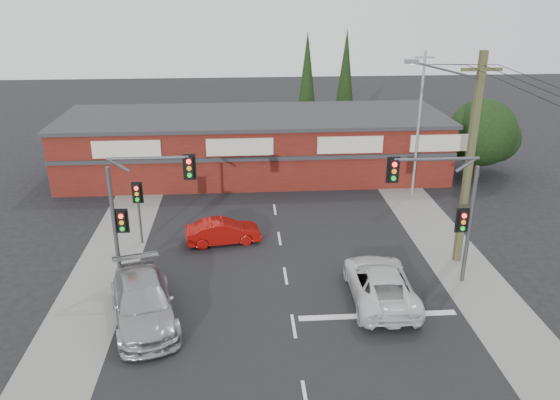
{
  "coord_description": "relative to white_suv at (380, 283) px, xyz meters",
  "views": [
    {
      "loc": [
        -1.84,
        -20.12,
        12.63
      ],
      "look_at": [
        -0.19,
        3.0,
        3.41
      ],
      "focal_mm": 35.0,
      "sensor_mm": 36.0,
      "label": 1
    }
  ],
  "objects": [
    {
      "name": "ground",
      "position": [
        -3.86,
        0.23,
        -0.77
      ],
      "size": [
        120.0,
        120.0,
        0.0
      ],
      "primitive_type": "plane",
      "color": "black",
      "rests_on": "ground"
    },
    {
      "name": "traffic_mast_left",
      "position": [
        -10.29,
        2.23,
        3.16
      ],
      "size": [
        3.77,
        0.27,
        5.97
      ],
      "color": "#47494C",
      "rests_on": "ground"
    },
    {
      "name": "shop_building",
      "position": [
        -4.86,
        17.21,
        1.37
      ],
      "size": [
        27.3,
        8.4,
        4.22
      ],
      "color": "#511510",
      "rests_on": "ground"
    },
    {
      "name": "utility_pole",
      "position": [
        4.5,
        3.21,
        4.63
      ],
      "size": [
        4.38,
        0.59,
        10.0
      ],
      "color": "brown",
      "rests_on": "ground"
    },
    {
      "name": "white_suv",
      "position": [
        0.0,
        0.0,
        0.0
      ],
      "size": [
        2.71,
        5.6,
        1.53
      ],
      "primitive_type": "imported",
      "rotation": [
        0.0,
        0.0,
        3.11
      ],
      "color": "silver",
      "rests_on": "ground"
    },
    {
      "name": "pedestal_signal",
      "position": [
        -11.06,
        6.23,
        1.64
      ],
      "size": [
        0.55,
        0.27,
        3.38
      ],
      "color": "#47494C",
      "rests_on": "ground"
    },
    {
      "name": "verge_right",
      "position": [
        4.64,
        5.23,
        -0.76
      ],
      "size": [
        3.0,
        70.0,
        0.02
      ],
      "primitive_type": "cube",
      "color": "gray",
      "rests_on": "ground"
    },
    {
      "name": "traffic_mast_right",
      "position": [
        3.0,
        1.23,
        3.18
      ],
      "size": [
        3.96,
        0.27,
        5.97
      ],
      "color": "#47494C",
      "rests_on": "ground"
    },
    {
      "name": "conifer_far",
      "position": [
        3.14,
        26.23,
        4.71
      ],
      "size": [
        1.8,
        1.8,
        9.25
      ],
      "color": "#2D2116",
      "rests_on": "ground"
    },
    {
      "name": "lane_dashes",
      "position": [
        -3.86,
        4.23,
        -0.75
      ],
      "size": [
        0.12,
        45.61,
        0.01
      ],
      "color": "silver",
      "rests_on": "ground"
    },
    {
      "name": "road_strip",
      "position": [
        -3.86,
        5.23,
        -0.76
      ],
      "size": [
        14.0,
        70.0,
        0.01
      ],
      "primitive_type": "cube",
      "color": "black",
      "rests_on": "ground"
    },
    {
      "name": "verge_left",
      "position": [
        -12.36,
        5.23,
        -0.76
      ],
      "size": [
        3.0,
        70.0,
        0.02
      ],
      "primitive_type": "cube",
      "color": "gray",
      "rests_on": "ground"
    },
    {
      "name": "tree_cluster",
      "position": [
        10.83,
        15.67,
        2.13
      ],
      "size": [
        5.9,
        5.1,
        5.5
      ],
      "color": "#2D2116",
      "rests_on": "ground"
    },
    {
      "name": "power_lines",
      "position": [
        4.61,
        -2.24,
        8.27
      ],
      "size": [
        2.01,
        29.0,
        1.22
      ],
      "color": "black",
      "rests_on": "ground"
    },
    {
      "name": "steel_pole",
      "position": [
        5.14,
        12.23,
        3.94
      ],
      "size": [
        1.2,
        0.16,
        9.0
      ],
      "color": "gray",
      "rests_on": "ground"
    },
    {
      "name": "red_sedan",
      "position": [
        -6.81,
        5.97,
        -0.13
      ],
      "size": [
        4.01,
        1.91,
        1.27
      ],
      "primitive_type": "imported",
      "rotation": [
        0.0,
        0.0,
        1.72
      ],
      "color": "#930D09",
      "rests_on": "ground"
    },
    {
      "name": "conifer_near",
      "position": [
        -0.36,
        24.23,
        4.71
      ],
      "size": [
        1.8,
        1.8,
        9.25
      ],
      "color": "#2D2116",
      "rests_on": "ground"
    },
    {
      "name": "silver_suv",
      "position": [
        -9.81,
        -0.89,
        0.06
      ],
      "size": [
        3.72,
        6.13,
        1.66
      ],
      "primitive_type": "imported",
      "rotation": [
        0.0,
        0.0,
        0.26
      ],
      "color": "#9FA1A4",
      "rests_on": "ground"
    },
    {
      "name": "stop_line",
      "position": [
        -0.36,
        -1.27,
        -0.75
      ],
      "size": [
        6.5,
        0.35,
        0.01
      ],
      "primitive_type": "cube",
      "color": "silver",
      "rests_on": "ground"
    }
  ]
}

